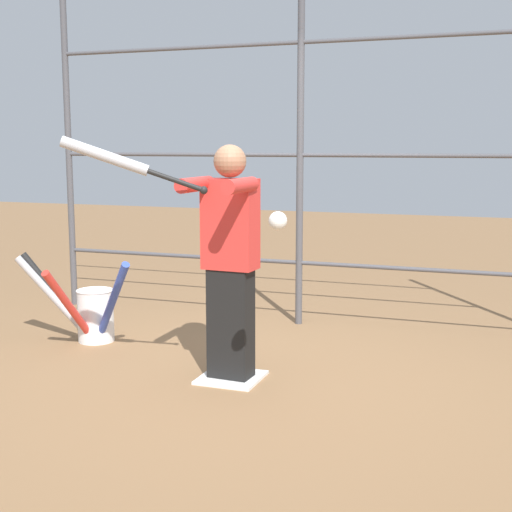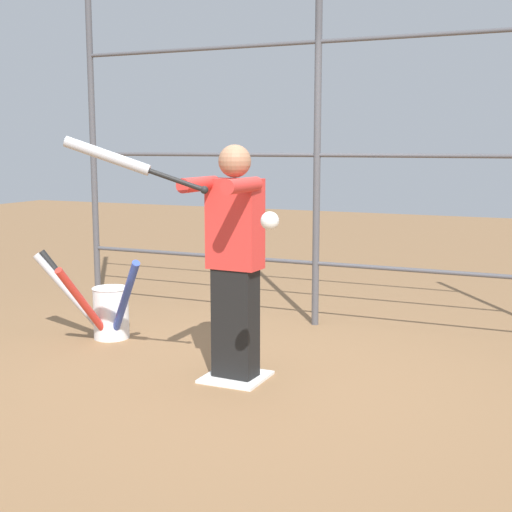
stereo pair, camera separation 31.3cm
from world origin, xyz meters
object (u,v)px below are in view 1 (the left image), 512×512
Objects in this scene: baseball_bat_swinging at (117,160)px; softball_in_flight at (278,221)px; batter at (230,255)px; bat_bucket at (90,311)px.

softball_in_flight is at bearing 169.77° from baseball_bat_swinging.
bat_bucket is (1.38, -0.48, -0.59)m from batter.
bat_bucket is (1.97, -1.27, -0.92)m from softball_in_flight.
batter is 1.38× the size of bat_bucket.
batter is at bearing -127.15° from baseball_bat_swinging.
batter is 0.98m from baseball_bat_swinging.
baseball_bat_swinging is 1.87m from bat_bucket.
batter is 1.58m from bat_bucket.
softball_in_flight is (-1.04, 0.19, -0.30)m from baseball_bat_swinging.
bat_bucket is at bearing -32.74° from softball_in_flight.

